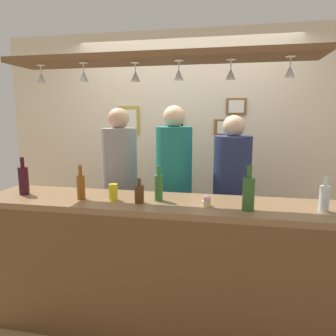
{
  "coord_description": "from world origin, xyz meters",
  "views": [
    {
      "loc": [
        0.51,
        -2.48,
        1.63
      ],
      "look_at": [
        0.0,
        0.1,
        1.19
      ],
      "focal_mm": 32.65,
      "sensor_mm": 36.0,
      "label": 1
    }
  ],
  "objects_px": {
    "bottle_beer_brown_stubby": "(139,193)",
    "drink_can": "(113,192)",
    "person_right_navy_shirt": "(232,188)",
    "picture_frame_crest": "(175,124)",
    "picture_frame_caricature": "(129,121)",
    "picture_frame_upper_small": "(236,106)",
    "person_middle_teal_shirt": "(174,179)",
    "bottle_champagne_green": "(249,193)",
    "person_left_grey_shirt": "(120,178)",
    "bottle_beer_amber_tall": "(81,186)",
    "picture_frame_lower_pair": "(228,127)",
    "cupcake": "(207,201)",
    "bottle_beer_green_import": "(159,187)",
    "bottle_soda_clear": "(324,198)",
    "bottle_wine_dark_red": "(24,180)"
  },
  "relations": [
    {
      "from": "bottle_beer_brown_stubby",
      "to": "drink_can",
      "type": "relative_size",
      "value": 1.48
    },
    {
      "from": "person_right_navy_shirt",
      "to": "picture_frame_crest",
      "type": "xyz_separation_m",
      "value": [
        -0.66,
        0.74,
        0.56
      ]
    },
    {
      "from": "picture_frame_caricature",
      "to": "picture_frame_upper_small",
      "type": "bearing_deg",
      "value": 0.0
    },
    {
      "from": "person_middle_teal_shirt",
      "to": "bottle_beer_brown_stubby",
      "type": "xyz_separation_m",
      "value": [
        -0.12,
        -0.74,
        0.04
      ]
    },
    {
      "from": "bottle_champagne_green",
      "to": "bottle_beer_brown_stubby",
      "type": "bearing_deg",
      "value": 177.68
    },
    {
      "from": "person_left_grey_shirt",
      "to": "bottle_beer_amber_tall",
      "type": "distance_m",
      "value": 0.74
    },
    {
      "from": "drink_can",
      "to": "picture_frame_crest",
      "type": "distance_m",
      "value": 1.54
    },
    {
      "from": "person_middle_teal_shirt",
      "to": "picture_frame_lower_pair",
      "type": "xyz_separation_m",
      "value": [
        0.48,
        0.74,
        0.47
      ]
    },
    {
      "from": "bottle_champagne_green",
      "to": "drink_can",
      "type": "height_order",
      "value": "bottle_champagne_green"
    },
    {
      "from": "person_left_grey_shirt",
      "to": "picture_frame_caricature",
      "type": "height_order",
      "value": "picture_frame_caricature"
    },
    {
      "from": "picture_frame_crest",
      "to": "bottle_champagne_green",
      "type": "bearing_deg",
      "value": -63.54
    },
    {
      "from": "cupcake",
      "to": "picture_frame_upper_small",
      "type": "xyz_separation_m",
      "value": [
        0.21,
        1.48,
        0.69
      ]
    },
    {
      "from": "picture_frame_caricature",
      "to": "picture_frame_crest",
      "type": "xyz_separation_m",
      "value": [
        0.56,
        0.0,
        -0.04
      ]
    },
    {
      "from": "bottle_beer_brown_stubby",
      "to": "bottle_beer_green_import",
      "type": "bearing_deg",
      "value": 35.16
    },
    {
      "from": "bottle_beer_green_import",
      "to": "picture_frame_lower_pair",
      "type": "height_order",
      "value": "picture_frame_lower_pair"
    },
    {
      "from": "person_left_grey_shirt",
      "to": "person_middle_teal_shirt",
      "type": "xyz_separation_m",
      "value": [
        0.54,
        -0.0,
        0.01
      ]
    },
    {
      "from": "bottle_beer_brown_stubby",
      "to": "picture_frame_crest",
      "type": "xyz_separation_m",
      "value": [
        0.0,
        1.48,
        0.46
      ]
    },
    {
      "from": "bottle_soda_clear",
      "to": "bottle_beer_amber_tall",
      "type": "bearing_deg",
      "value": -179.06
    },
    {
      "from": "bottle_wine_dark_red",
      "to": "bottle_beer_amber_tall",
      "type": "height_order",
      "value": "bottle_wine_dark_red"
    },
    {
      "from": "cupcake",
      "to": "picture_frame_caricature",
      "type": "bearing_deg",
      "value": 125.29
    },
    {
      "from": "picture_frame_caricature",
      "to": "bottle_soda_clear",
      "type": "bearing_deg",
      "value": -38.76
    },
    {
      "from": "person_middle_teal_shirt",
      "to": "bottle_wine_dark_red",
      "type": "bearing_deg",
      "value": -147.72
    },
    {
      "from": "picture_frame_lower_pair",
      "to": "bottle_soda_clear",
      "type": "bearing_deg",
      "value": -66.21
    },
    {
      "from": "person_left_grey_shirt",
      "to": "bottle_soda_clear",
      "type": "relative_size",
      "value": 7.47
    },
    {
      "from": "person_right_navy_shirt",
      "to": "drink_can",
      "type": "bearing_deg",
      "value": -140.56
    },
    {
      "from": "bottle_wine_dark_red",
      "to": "picture_frame_crest",
      "type": "distance_m",
      "value": 1.78
    },
    {
      "from": "bottle_wine_dark_red",
      "to": "picture_frame_caricature",
      "type": "distance_m",
      "value": 1.55
    },
    {
      "from": "person_right_navy_shirt",
      "to": "bottle_beer_brown_stubby",
      "type": "distance_m",
      "value": 1.0
    },
    {
      "from": "bottle_champagne_green",
      "to": "picture_frame_upper_small",
      "type": "distance_m",
      "value": 1.63
    },
    {
      "from": "bottle_soda_clear",
      "to": "person_right_navy_shirt",
      "type": "bearing_deg",
      "value": 129.46
    },
    {
      "from": "bottle_beer_brown_stubby",
      "to": "cupcake",
      "type": "xyz_separation_m",
      "value": [
        0.48,
        0.01,
        -0.03
      ]
    },
    {
      "from": "picture_frame_upper_small",
      "to": "picture_frame_lower_pair",
      "type": "xyz_separation_m",
      "value": [
        -0.09,
        0.0,
        -0.23
      ]
    },
    {
      "from": "bottle_wine_dark_red",
      "to": "picture_frame_upper_small",
      "type": "height_order",
      "value": "picture_frame_upper_small"
    },
    {
      "from": "person_middle_teal_shirt",
      "to": "picture_frame_crest",
      "type": "xyz_separation_m",
      "value": [
        -0.12,
        0.74,
        0.5
      ]
    },
    {
      "from": "person_right_navy_shirt",
      "to": "picture_frame_upper_small",
      "type": "relative_size",
      "value": 7.5
    },
    {
      "from": "person_middle_teal_shirt",
      "to": "picture_frame_crest",
      "type": "bearing_deg",
      "value": 99.08
    },
    {
      "from": "person_left_grey_shirt",
      "to": "picture_frame_lower_pair",
      "type": "distance_m",
      "value": 1.35
    },
    {
      "from": "person_left_grey_shirt",
      "to": "bottle_wine_dark_red",
      "type": "distance_m",
      "value": 0.89
    },
    {
      "from": "person_right_navy_shirt",
      "to": "picture_frame_caricature",
      "type": "xyz_separation_m",
      "value": [
        -1.22,
        0.74,
        0.6
      ]
    },
    {
      "from": "picture_frame_upper_small",
      "to": "person_left_grey_shirt",
      "type": "bearing_deg",
      "value": -146.25
    },
    {
      "from": "picture_frame_caricature",
      "to": "picture_frame_lower_pair",
      "type": "xyz_separation_m",
      "value": [
        1.16,
        0.0,
        -0.07
      ]
    },
    {
      "from": "drink_can",
      "to": "person_right_navy_shirt",
      "type": "bearing_deg",
      "value": 39.44
    },
    {
      "from": "bottle_beer_brown_stubby",
      "to": "picture_frame_lower_pair",
      "type": "relative_size",
      "value": 0.6
    },
    {
      "from": "picture_frame_crest",
      "to": "person_left_grey_shirt",
      "type": "bearing_deg",
      "value": -119.56
    },
    {
      "from": "person_middle_teal_shirt",
      "to": "bottle_beer_green_import",
      "type": "bearing_deg",
      "value": -89.79
    },
    {
      "from": "bottle_champagne_green",
      "to": "bottle_beer_amber_tall",
      "type": "xyz_separation_m",
      "value": [
        -1.21,
        0.04,
        -0.02
      ]
    },
    {
      "from": "person_right_navy_shirt",
      "to": "bottle_champagne_green",
      "type": "bearing_deg",
      "value": -82.79
    },
    {
      "from": "bottle_soda_clear",
      "to": "picture_frame_lower_pair",
      "type": "distance_m",
      "value": 1.63
    },
    {
      "from": "person_right_navy_shirt",
      "to": "picture_frame_upper_small",
      "type": "distance_m",
      "value": 1.06
    },
    {
      "from": "cupcake",
      "to": "picture_frame_caricature",
      "type": "relative_size",
      "value": 0.23
    }
  ]
}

